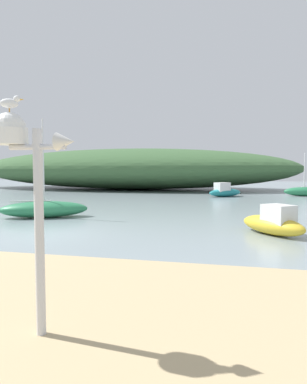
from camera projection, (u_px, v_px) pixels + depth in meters
ground_plane at (43, 233)px, 12.55m from camera, size 120.00×120.00×0.00m
distant_hill at (130, 169)px, 41.37m from camera, size 39.53×14.70×4.82m
mast_structure at (22, 157)px, 4.35m from camera, size 1.11×0.44×2.87m
seagull_on_radar at (10, 102)px, 4.35m from camera, size 0.29×0.19×0.22m
sailboat_west_reach at (44, 209)px, 16.68m from camera, size 4.38×3.14×4.77m
motorboat_east_reach at (224, 191)px, 29.45m from camera, size 3.20×2.98×1.22m
motorboat_near_shore at (274, 223)px, 12.27m from camera, size 2.55×2.81×1.10m
sailboat_by_sandbar at (304, 191)px, 30.00m from camera, size 3.34×1.06×3.78m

